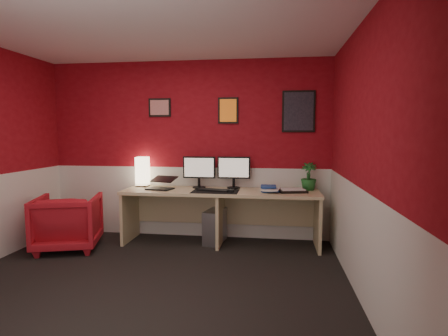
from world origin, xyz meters
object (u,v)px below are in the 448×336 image
Objects in this scene: desk at (220,217)px; potted_plant at (309,176)px; monitor_left at (199,167)px; armchair at (68,222)px; shoji_lamp at (143,172)px; monitor_right at (234,167)px; zen_tray at (292,191)px; laptop at (160,181)px; pc_tower at (215,226)px.

desk is 7.09× the size of potted_plant.
monitor_left is 1.84m from armchair.
shoji_lamp is 1.31m from monitor_right.
zen_tray is (1.27, -0.18, -0.28)m from monitor_left.
monitor_left is at bearing 171.79° from zen_tray.
potted_plant is at bearing 0.49° from monitor_left.
desk is 7.43× the size of zen_tray.
shoji_lamp is 2.31m from potted_plant.
shoji_lamp is 1.09× the size of potted_plant.
laptop is 0.96m from pc_tower.
laptop reaches higher than armchair.
laptop is at bearing -179.02° from zen_tray.
armchair is (-1.09, -0.43, -0.49)m from laptop.
monitor_right is at bearing -179.02° from armchair.
potted_plant reaches higher than zen_tray.
pc_tower is at bearing -149.05° from monitor_right.
pc_tower is at bearing 179.08° from armchair.
zen_tray is 2.92m from armchair.
potted_plant reaches higher than desk.
potted_plant reaches higher than pc_tower.
desk is 0.18m from pc_tower.
zen_tray is (2.09, -0.21, -0.18)m from shoji_lamp.
shoji_lamp reaches higher than potted_plant.
monitor_left reaches higher than desk.
laptop is 0.43× the size of armchair.
zen_tray is (1.76, 0.03, -0.09)m from laptop.
pc_tower is (-1.03, 0.07, -0.52)m from zen_tray.
monitor_left reaches higher than pc_tower.
monitor_right reaches higher than zen_tray.
monitor_right reaches higher than desk.
armchair is (-3.07, -0.66, -0.56)m from potted_plant.
zen_tray is 0.78× the size of pc_tower.
armchair is (-2.85, -0.46, -0.39)m from zen_tray.
laptop is 0.57m from monitor_left.
monitor_right is at bearing 53.49° from desk.
pc_tower is at bearing 176.28° from zen_tray.
monitor_right is 2.27m from armchair.
armchair is (-2.07, -0.67, -0.67)m from monitor_right.
desk reaches higher than armchair.
monitor_left reaches higher than shoji_lamp.
shoji_lamp is 0.52× the size of armchair.
armchair is (-1.91, -0.46, -0.01)m from desk.
monitor_left is 1.29× the size of pc_tower.
armchair is at bearing -138.52° from shoji_lamp.
monitor_right reaches higher than pc_tower.
laptop is at bearing -36.21° from shoji_lamp.
zen_tray is 0.34m from potted_plant.
monitor_right is (0.98, 0.24, 0.18)m from laptop.
monitor_left and monitor_right have the same top height.
pc_tower is (-1.25, -0.13, -0.69)m from potted_plant.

